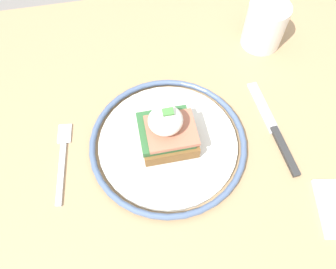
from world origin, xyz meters
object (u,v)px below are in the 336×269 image
at_px(fork, 63,158).
at_px(knife, 276,133).
at_px(plate, 168,143).
at_px(cup, 265,25).
at_px(sandwich, 167,131).

distance_m(fork, knife, 0.36).
relative_size(plate, knife, 1.34).
xyz_separation_m(plate, fork, (-0.17, 0.01, -0.01)).
bearing_deg(cup, knife, -101.63).
height_order(plate, cup, cup).
bearing_deg(fork, knife, -3.76).
xyz_separation_m(sandwich, cup, (0.23, 0.20, -0.00)).
height_order(plate, knife, plate).
bearing_deg(sandwich, knife, -4.60).
height_order(fork, knife, knife).
relative_size(sandwich, fork, 0.61).
bearing_deg(knife, plate, 175.37).
distance_m(plate, cup, 0.30).
distance_m(plate, sandwich, 0.04).
bearing_deg(knife, fork, 176.24).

